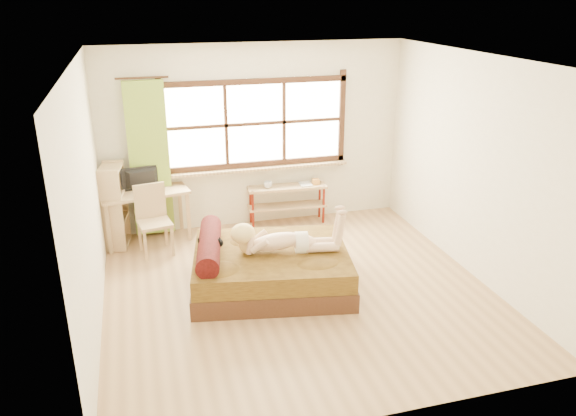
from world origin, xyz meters
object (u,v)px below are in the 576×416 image
object	(u,v)px
pipe_shelf	(288,196)
bookshelf	(114,206)
woman	(284,230)
desk	(144,198)
chair	(153,215)
kitten	(209,246)
bed	(267,267)

from	to	relation	value
pipe_shelf	bookshelf	bearing A→B (deg)	-172.71
woman	bookshelf	xyz separation A→B (m)	(-1.95, 1.76, -0.15)
woman	desk	world-z (taller)	woman
woman	chair	bearing A→B (deg)	145.41
woman	desk	distance (m)	2.37
chair	kitten	bearing A→B (deg)	-75.26
bed	chair	size ratio (longest dim) A/B	2.21
chair	bookshelf	size ratio (longest dim) A/B	0.81
kitten	chair	size ratio (longest dim) A/B	0.30
desk	bookshelf	world-z (taller)	bookshelf
kitten	bookshelf	distance (m)	1.94
pipe_shelf	bookshelf	xyz separation A→B (m)	(-2.53, -0.16, 0.15)
bed	kitten	size ratio (longest dim) A/B	7.49
bed	woman	bearing A→B (deg)	-6.51
bed	kitten	bearing A→B (deg)	-177.73
desk	bookshelf	xyz separation A→B (m)	(-0.41, -0.04, -0.06)
bed	desk	bearing A→B (deg)	137.70
woman	kitten	distance (m)	0.90
kitten	desk	size ratio (longest dim) A/B	0.22
desk	chair	size ratio (longest dim) A/B	1.36
woman	bookshelf	size ratio (longest dim) A/B	1.11
bed	chair	distance (m)	1.89
desk	pipe_shelf	xyz separation A→B (m)	(2.12, 0.12, -0.21)
woman	pipe_shelf	bearing A→B (deg)	83.29
kitten	chair	world-z (taller)	chair
bed	chair	world-z (taller)	chair
chair	bookshelf	xyz separation A→B (m)	(-0.50, 0.32, 0.07)
chair	pipe_shelf	world-z (taller)	chair
kitten	desk	distance (m)	1.79
kitten	chair	xyz separation A→B (m)	(-0.59, 1.29, -0.05)
kitten	chair	bearing A→B (deg)	124.53
woman	pipe_shelf	size ratio (longest dim) A/B	1.07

